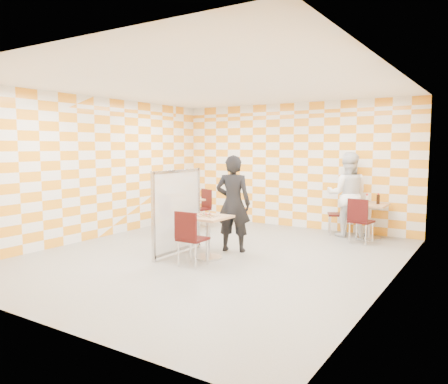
{
  "coord_description": "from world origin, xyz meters",
  "views": [
    {
      "loc": [
        4.26,
        -6.35,
        1.97
      ],
      "look_at": [
        0.1,
        0.2,
        1.15
      ],
      "focal_mm": 35.0,
      "sensor_mm": 36.0,
      "label": 1
    }
  ],
  "objects_px": {
    "second_table": "(369,215)",
    "chair_second_front": "(360,217)",
    "main_table": "(208,230)",
    "chair_empty_far": "(203,205)",
    "partition": "(177,211)",
    "chair_empty_near": "(169,211)",
    "empty_table": "(185,210)",
    "chair_second_side": "(342,210)",
    "soda_bottle": "(378,199)",
    "man_dark": "(233,203)",
    "sport_bottle": "(367,199)",
    "chair_main_front": "(190,234)",
    "man_white": "(347,195)"
  },
  "relations": [
    {
      "from": "second_table",
      "to": "chair_second_front",
      "type": "distance_m",
      "value": 0.65
    },
    {
      "from": "second_table",
      "to": "main_table",
      "type": "bearing_deg",
      "value": -121.8
    },
    {
      "from": "chair_second_front",
      "to": "chair_empty_far",
      "type": "height_order",
      "value": "same"
    },
    {
      "from": "chair_empty_far",
      "to": "partition",
      "type": "xyz_separation_m",
      "value": [
        1.16,
        -2.45,
        0.25
      ]
    },
    {
      "from": "second_table",
      "to": "chair_empty_far",
      "type": "bearing_deg",
      "value": -168.0
    },
    {
      "from": "chair_empty_near",
      "to": "chair_empty_far",
      "type": "distance_m",
      "value": 1.26
    },
    {
      "from": "chair_second_front",
      "to": "chair_empty_near",
      "type": "distance_m",
      "value": 4.01
    },
    {
      "from": "empty_table",
      "to": "chair_second_side",
      "type": "xyz_separation_m",
      "value": [
        3.17,
        1.61,
        0.04
      ]
    },
    {
      "from": "chair_empty_far",
      "to": "soda_bottle",
      "type": "distance_m",
      "value": 4.03
    },
    {
      "from": "second_table",
      "to": "soda_bottle",
      "type": "xyz_separation_m",
      "value": [
        0.15,
        0.08,
        0.34
      ]
    },
    {
      "from": "man_dark",
      "to": "chair_empty_far",
      "type": "bearing_deg",
      "value": -59.11
    },
    {
      "from": "sport_bottle",
      "to": "soda_bottle",
      "type": "height_order",
      "value": "soda_bottle"
    },
    {
      "from": "main_table",
      "to": "partition",
      "type": "height_order",
      "value": "partition"
    },
    {
      "from": "chair_second_side",
      "to": "soda_bottle",
      "type": "height_order",
      "value": "soda_bottle"
    },
    {
      "from": "chair_empty_far",
      "to": "second_table",
      "type": "bearing_deg",
      "value": 12.0
    },
    {
      "from": "partition",
      "to": "chair_empty_near",
      "type": "bearing_deg",
      "value": 134.75
    },
    {
      "from": "chair_main_front",
      "to": "partition",
      "type": "bearing_deg",
      "value": 140.73
    },
    {
      "from": "chair_empty_far",
      "to": "soda_bottle",
      "type": "xyz_separation_m",
      "value": [
        3.92,
        0.88,
        0.31
      ]
    },
    {
      "from": "main_table",
      "to": "second_table",
      "type": "height_order",
      "value": "same"
    },
    {
      "from": "man_white",
      "to": "soda_bottle",
      "type": "bearing_deg",
      "value": 169.59
    },
    {
      "from": "main_table",
      "to": "man_dark",
      "type": "bearing_deg",
      "value": 81.71
    },
    {
      "from": "chair_second_side",
      "to": "chair_empty_near",
      "type": "xyz_separation_m",
      "value": [
        -3.16,
        -2.18,
        0.0
      ]
    },
    {
      "from": "empty_table",
      "to": "sport_bottle",
      "type": "height_order",
      "value": "sport_bottle"
    },
    {
      "from": "main_table",
      "to": "man_white",
      "type": "bearing_deg",
      "value": 64.93
    },
    {
      "from": "chair_empty_far",
      "to": "man_white",
      "type": "bearing_deg",
      "value": 13.78
    },
    {
      "from": "main_table",
      "to": "partition",
      "type": "xyz_separation_m",
      "value": [
        -0.63,
        -0.06,
        0.28
      ]
    },
    {
      "from": "man_dark",
      "to": "sport_bottle",
      "type": "bearing_deg",
      "value": -141.41
    },
    {
      "from": "second_table",
      "to": "chair_second_front",
      "type": "bearing_deg",
      "value": -92.86
    },
    {
      "from": "partition",
      "to": "man_white",
      "type": "xyz_separation_m",
      "value": [
        2.12,
        3.25,
        0.13
      ]
    },
    {
      "from": "partition",
      "to": "man_dark",
      "type": "xyz_separation_m",
      "value": [
        0.73,
        0.75,
        0.11
      ]
    },
    {
      "from": "empty_table",
      "to": "second_table",
      "type": "bearing_deg",
      "value": 21.43
    },
    {
      "from": "main_table",
      "to": "man_dark",
      "type": "distance_m",
      "value": 0.8
    },
    {
      "from": "chair_second_front",
      "to": "sport_bottle",
      "type": "height_order",
      "value": "sport_bottle"
    },
    {
      "from": "man_white",
      "to": "chair_main_front",
      "type": "bearing_deg",
      "value": 52.98
    },
    {
      "from": "sport_bottle",
      "to": "chair_empty_near",
      "type": "bearing_deg",
      "value": -149.46
    },
    {
      "from": "sport_bottle",
      "to": "man_white",
      "type": "bearing_deg",
      "value": -163.52
    },
    {
      "from": "chair_second_front",
      "to": "chair_empty_near",
      "type": "height_order",
      "value": "same"
    },
    {
      "from": "chair_second_front",
      "to": "partition",
      "type": "xyz_separation_m",
      "value": [
        -2.57,
        -2.61,
        0.25
      ]
    },
    {
      "from": "second_table",
      "to": "sport_bottle",
      "type": "bearing_deg",
      "value": 127.57
    },
    {
      "from": "chair_second_side",
      "to": "partition",
      "type": "relative_size",
      "value": 0.6
    },
    {
      "from": "second_table",
      "to": "sport_bottle",
      "type": "distance_m",
      "value": 0.36
    },
    {
      "from": "chair_second_side",
      "to": "main_table",
      "type": "bearing_deg",
      "value": -112.22
    },
    {
      "from": "chair_empty_near",
      "to": "partition",
      "type": "height_order",
      "value": "partition"
    },
    {
      "from": "empty_table",
      "to": "man_white",
      "type": "xyz_separation_m",
      "value": [
        3.31,
        1.49,
        0.41
      ]
    },
    {
      "from": "chair_main_front",
      "to": "chair_second_front",
      "type": "height_order",
      "value": "same"
    },
    {
      "from": "second_table",
      "to": "chair_main_front",
      "type": "distance_m",
      "value": 4.27
    },
    {
      "from": "chair_second_side",
      "to": "sport_bottle",
      "type": "distance_m",
      "value": 0.61
    },
    {
      "from": "empty_table",
      "to": "chair_empty_far",
      "type": "xyz_separation_m",
      "value": [
        0.03,
        0.69,
        0.04
      ]
    },
    {
      "from": "chair_second_side",
      "to": "chair_empty_far",
      "type": "relative_size",
      "value": 1.0
    },
    {
      "from": "chair_second_front",
      "to": "chair_empty_far",
      "type": "relative_size",
      "value": 1.0
    }
  ]
}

